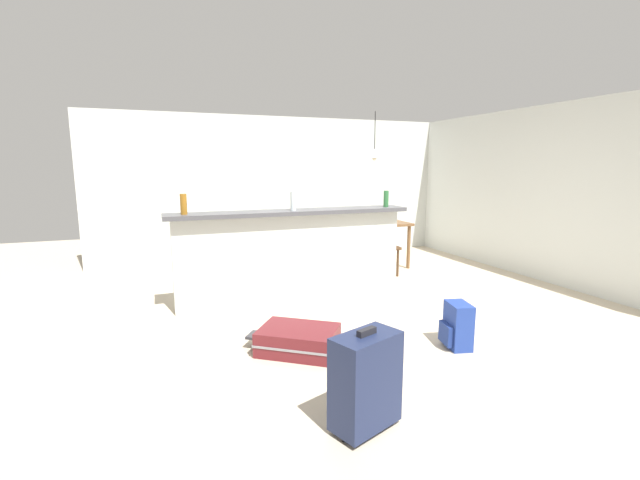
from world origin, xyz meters
The scene contains 14 objects.
ground_plane centered at (0.00, 0.00, -0.03)m, with size 13.00×13.00×0.05m, color beige.
wall_back centered at (0.00, 3.05, 1.25)m, with size 6.60×0.10×2.50m, color silver.
wall_right centered at (3.05, 0.30, 1.25)m, with size 0.10×6.00×2.50m, color silver.
partition_half_wall centered at (-0.65, 0.50, 0.54)m, with size 2.80×0.20×1.08m, color silver.
bar_countertop centered at (-0.65, 0.50, 1.10)m, with size 2.96×0.40×0.05m, color #4C4C51.
bottle_amber centered at (-1.90, 0.48, 1.24)m, with size 0.07×0.07×0.23m, color #9E661E.
bottle_clear centered at (-0.65, 0.44, 1.24)m, with size 0.07×0.07×0.22m, color silver.
bottle_green centered at (0.61, 0.45, 1.23)m, with size 0.07×0.07×0.21m, color #2D6B38.
dining_table centered at (1.12, 1.78, 0.65)m, with size 1.10×0.80×0.74m.
dining_chair_near_partition centered at (1.03, 1.30, 0.52)m, with size 0.43×0.43×0.93m.
pendant_lamp centered at (1.15, 1.81, 1.85)m, with size 0.34×0.34×0.77m.
suitcase_flat_maroon centered at (-1.06, -0.96, 0.11)m, with size 0.87×0.80×0.22m.
suitcase_upright_navy centered at (-1.03, -2.21, 0.33)m, with size 0.50×0.38×0.67m.
backpack_blue centered at (0.33, -1.40, 0.20)m, with size 0.29×0.31×0.42m.
Camera 1 is at (-2.19, -4.44, 1.65)m, focal length 24.18 mm.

